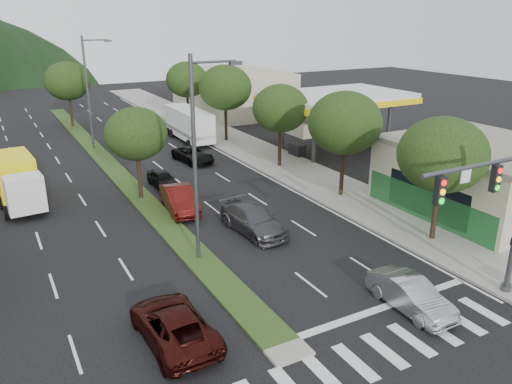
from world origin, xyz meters
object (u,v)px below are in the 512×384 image
traffic_signal (499,201)px  sedan_silver (411,294)px  tree_r_e (187,80)px  tree_med_far (67,81)px  tree_r_d (225,88)px  streetlight_near (198,151)px  streetlight_mid (90,88)px  tree_r_a (442,155)px  car_queue_a (163,179)px  car_queue_b (253,220)px  tree_r_b (345,123)px  motorhome (189,124)px  tree_r_c (280,108)px  box_truck (17,182)px  car_queue_d (193,155)px  car_queue_c (179,199)px  tree_med_near (136,134)px  suv_maroon (174,324)px

traffic_signal → sedan_silver: size_ratio=1.70×
tree_r_e → tree_med_far: bearing=161.6°
tree_r_d → tree_med_far: tree_r_d is taller
streetlight_near → streetlight_mid: (0.00, 25.00, 0.00)m
tree_r_a → car_queue_a: 19.04m
traffic_signal → car_queue_b: size_ratio=1.39×
tree_r_b → motorhome: bearing=98.5°
motorhome → tree_med_far: bearing=128.2°
tree_r_c → box_truck: tree_r_c is taller
streetlight_near → car_queue_d: (6.22, 16.70, -4.96)m
car_queue_a → motorhome: motorhome is taller
tree_med_far → tree_r_d: bearing=-49.4°
tree_r_c → sedan_silver: (-6.03, -20.39, -4.07)m
tree_med_far → car_queue_d: bearing=-71.6°
tree_r_d → streetlight_near: 24.97m
car_queue_c → motorhome: motorhome is taller
tree_med_near → motorhome: size_ratio=0.75×
suv_maroon → car_queue_a: suv_maroon is taller
motorhome → streetlight_mid: bearing=175.0°
tree_r_b → car_queue_b: bearing=-163.9°
tree_r_b → streetlight_near: streetlight_near is taller
box_truck → car_queue_d: bearing=-168.7°
traffic_signal → car_queue_a: (-6.94, 21.24, -4.05)m
tree_r_c → sedan_silver: size_ratio=1.57×
car_queue_c → box_truck: 10.63m
streetlight_near → car_queue_a: 12.86m
car_queue_a → suv_maroon: bearing=-109.9°
tree_r_a → tree_med_far: (-12.00, 40.00, 0.19)m
tree_r_a → tree_r_b: size_ratio=0.96×
streetlight_near → streetlight_mid: same height
tree_r_a → tree_r_b: 8.00m
sedan_silver → car_queue_a: (-3.88, 20.09, -0.08)m
tree_r_c → car_queue_b: 13.63m
tree_r_d → traffic_signal: bearing=-95.4°
box_truck → motorhome: (16.17, 11.22, 0.15)m
tree_r_c → box_truck: bearing=177.5°
tree_r_c → streetlight_near: bearing=-134.5°
tree_r_b → tree_r_c: (0.00, 8.00, -0.29)m
car_queue_a → car_queue_b: bearing=-81.6°
car_queue_c → tree_r_c: bearing=33.7°
streetlight_near → motorhome: bearing=69.9°
traffic_signal → motorhome: (-0.03, 33.58, -3.02)m
tree_r_c → car_queue_c: tree_r_c is taller
tree_r_c → car_queue_a: bearing=-178.3°
car_queue_a → tree_r_d: bearing=43.5°
tree_r_b → tree_r_c: 8.01m
tree_med_near → streetlight_mid: 15.05m
car_queue_c → motorhome: bearing=73.5°
tree_med_far → motorhome: 15.34m
tree_r_b → tree_r_e: 28.00m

